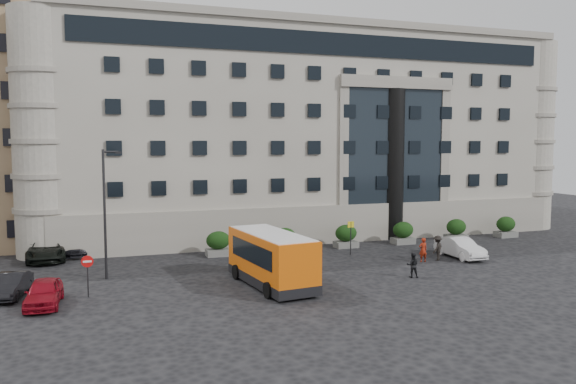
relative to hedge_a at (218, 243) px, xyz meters
name	(u,v)px	position (x,y,z in m)	size (l,w,h in m)	color
ground	(305,275)	(4.00, -7.80, -0.93)	(120.00, 120.00, 0.00)	black
civic_building	(285,137)	(10.00, 14.20, 8.07)	(44.00, 24.00, 18.00)	gray
entrance_column	(393,165)	(16.00, 2.50, 5.57)	(1.80, 1.80, 13.00)	black
hedge_a	(218,243)	(0.00, 0.00, 0.00)	(1.80, 1.26, 1.84)	#61615E
hedge_b	(285,240)	(5.20, 0.00, 0.00)	(1.80, 1.26, 1.84)	#61615E
hedge_c	(346,236)	(10.40, 0.00, 0.00)	(1.80, 1.26, 1.84)	#61615E
hedge_d	(403,233)	(15.60, 0.00, 0.00)	(1.80, 1.26, 1.84)	#61615E
hedge_e	(456,230)	(20.80, 0.00, 0.00)	(1.80, 1.26, 1.84)	#61615E
hedge_f	(506,227)	(26.00, 0.00, 0.00)	(1.80, 1.26, 1.84)	#61615E
street_lamp	(106,209)	(-7.94, -4.80, 3.44)	(1.16, 0.18, 8.00)	#262628
bus_stop_sign	(351,232)	(9.50, -2.80, 0.80)	(0.50, 0.08, 2.52)	#262628
no_entry_sign	(87,268)	(-9.00, -8.84, 0.72)	(0.64, 0.16, 2.32)	#262628
minibus	(271,257)	(1.20, -9.61, 0.80)	(3.57, 7.81, 3.14)	#DB580A
red_truck	(103,229)	(-8.03, 7.57, 0.41)	(2.64, 5.02, 2.61)	maroon
parked_car_a	(44,293)	(-11.13, -9.78, -0.23)	(1.65, 4.10, 1.40)	maroon
parked_car_b	(11,285)	(-13.00, -7.38, -0.28)	(1.37, 3.94, 1.30)	black
parked_car_c	(76,245)	(-10.05, 3.98, -0.24)	(1.93, 4.75, 1.38)	black
parked_car_d	(46,250)	(-11.98, 2.45, -0.16)	(2.55, 5.53, 1.54)	black
white_taxi	(460,248)	(16.65, -6.32, -0.19)	(1.57, 4.50, 1.48)	silver
pedestrian_a	(423,250)	(13.28, -6.72, -0.07)	(0.63, 0.41, 1.71)	maroon
pedestrian_b	(413,265)	(10.16, -10.49, -0.16)	(0.75, 0.58, 1.54)	black
pedestrian_c	(438,248)	(14.53, -6.63, -0.03)	(1.16, 0.67, 1.79)	black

